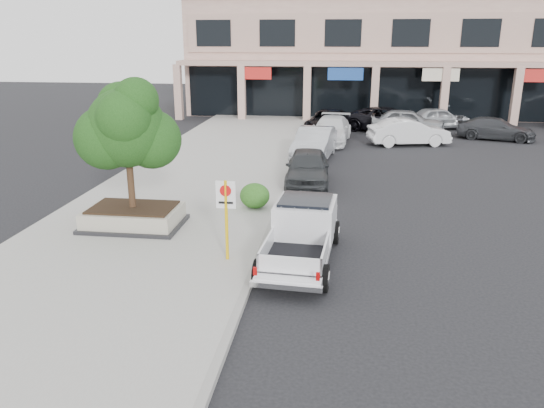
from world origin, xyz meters
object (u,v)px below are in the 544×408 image
Objects in this scene: planter_tree at (132,128)px; pickup_truck at (301,235)px; lot_car_d at (388,119)px; curb_car_b at (314,144)px; lot_car_e at (439,118)px; lot_car_c at (496,129)px; curb_car_a at (308,167)px; lot_car_b at (409,132)px; planter at (134,217)px; curb_car_d at (329,122)px; no_parking_sign at (226,209)px; lot_car_a at (407,121)px; curb_car_c at (331,130)px.

planter_tree reaches higher than pickup_truck.
curb_car_b is at bearing 170.05° from lot_car_d.
lot_car_e is at bearing -52.35° from lot_car_d.
lot_car_c is (16.22, 18.67, -2.73)m from planter_tree.
curb_car_a is at bearing 96.24° from pickup_truck.
lot_car_e is at bearing 59.26° from planter_tree.
lot_car_d reaches higher than lot_car_b.
pickup_truck is at bearing -18.47° from planter.
planter is 12.85m from curb_car_b.
curb_car_a is at bearing -84.88° from curb_car_d.
planter_tree reaches higher than lot_car_e.
curb_car_d is 1.26× the size of lot_car_e.
pickup_truck is at bearing -83.02° from curb_car_d.
lot_car_c is (12.68, 21.14, -0.95)m from no_parking_sign.
curb_car_d is at bearing 73.45° from planter.
planter_tree is at bearing 133.77° from lot_car_b.
planter is 4.49m from no_parking_sign.
lot_car_b is (-0.34, -4.02, -0.04)m from lot_car_a.
curb_car_a is (5.21, 6.34, -2.64)m from planter_tree.
curb_car_c is (0.38, 18.36, -0.04)m from pickup_truck.
lot_car_a is at bearing -110.58° from lot_car_d.
lot_car_d is (-0.84, 4.89, 0.02)m from lot_car_b.
curb_car_c is 1.14× the size of lot_car_c.
curb_car_b is 0.86× the size of lot_car_d.
lot_car_d is (4.53, 9.46, -0.02)m from curb_car_b.
no_parking_sign is at bearing 165.51° from lot_car_c.
curb_car_c is (0.76, 9.96, -0.00)m from curb_car_a.
curb_car_b is at bearing 151.62° from lot_car_a.
lot_car_b reaches higher than curb_car_c.
curb_car_b is at bearing 83.14° from no_parking_sign.
lot_car_c is (10.25, 2.37, -0.09)m from curb_car_c.
curb_car_b is (-0.37, 13.58, 0.01)m from pickup_truck.
pickup_truck is at bearing -81.70° from curb_car_b.
lot_car_a is at bearing 116.75° from lot_car_e.
lot_car_b is at bearing -154.59° from lot_car_d.
curb_car_c reaches higher than lot_car_e.
planter is 8.41m from curb_car_a.
lot_car_d is at bearing 70.83° from curb_car_a.
lot_car_d is (4.16, 23.04, -0.01)m from pickup_truck.
lot_car_b is at bearing 56.65° from planter_tree.
curb_car_d is (0.14, 21.62, -0.03)m from pickup_truck.
pickup_truck is 23.30m from lot_car_c.
curb_car_b is 10.48m from lot_car_d.
pickup_truck reaches higher than curb_car_d.
curb_car_a is 0.96× the size of lot_car_b.
lot_car_e is at bearing 60.09° from curb_car_b.
curb_car_a reaches higher than lot_car_e.
curb_car_b reaches higher than lot_car_c.
curb_car_d is 1.20× the size of lot_car_c.
curb_car_d is 1.16× the size of lot_car_a.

